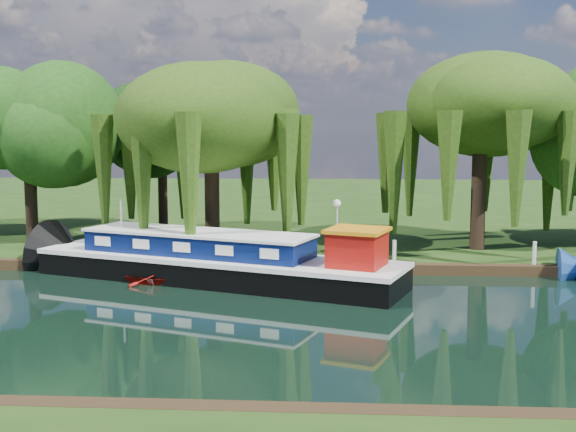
{
  "coord_description": "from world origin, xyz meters",
  "views": [
    {
      "loc": [
        0.28,
        -22.82,
        6.32
      ],
      "look_at": [
        -1.48,
        5.75,
        2.8
      ],
      "focal_mm": 45.0,
      "sensor_mm": 36.0,
      "label": 1
    }
  ],
  "objects": [
    {
      "name": "ground",
      "position": [
        0.0,
        0.0,
        0.0
      ],
      "size": [
        120.0,
        120.0,
        0.0
      ],
      "primitive_type": "plane",
      "color": "black"
    },
    {
      "name": "far_bank",
      "position": [
        0.0,
        34.0,
        0.23
      ],
      "size": [
        120.0,
        52.0,
        0.45
      ],
      "primitive_type": "cube",
      "color": "black",
      "rests_on": "ground"
    },
    {
      "name": "dutch_barge",
      "position": [
        -4.36,
        6.2,
        0.82
      ],
      "size": [
        16.0,
        8.71,
        3.32
      ],
      "rotation": [
        0.0,
        0.0,
        -0.35
      ],
      "color": "black",
      "rests_on": "ground"
    },
    {
      "name": "red_dinghy",
      "position": [
        -6.59,
        5.75,
        0.0
      ],
      "size": [
        3.36,
        2.65,
        0.63
      ],
      "primitive_type": "imported",
      "rotation": [
        0.0,
        0.0,
        1.4
      ],
      "color": "maroon",
      "rests_on": "ground"
    },
    {
      "name": "willow_left",
      "position": [
        -5.4,
        10.86,
        6.61
      ],
      "size": [
        7.07,
        7.07,
        8.48
      ],
      "color": "black",
      "rests_on": "far_bank"
    },
    {
      "name": "willow_right",
      "position": [
        7.33,
        12.33,
        6.76
      ],
      "size": [
        7.1,
        7.1,
        8.64
      ],
      "color": "black",
      "rests_on": "far_bank"
    },
    {
      "name": "tree_far_left",
      "position": [
        -14.95,
        12.62,
        6.52
      ],
      "size": [
        5.51,
        5.51,
        8.88
      ],
      "color": "black",
      "rests_on": "far_bank"
    },
    {
      "name": "tree_far_mid",
      "position": [
        -9.38,
        17.66,
        5.73
      ],
      "size": [
        4.67,
        4.67,
        7.65
      ],
      "color": "black",
      "rests_on": "far_bank"
    },
    {
      "name": "lamppost",
      "position": [
        0.5,
        10.5,
        2.42
      ],
      "size": [
        0.36,
        0.36,
        2.56
      ],
      "color": "silver",
      "rests_on": "far_bank"
    },
    {
      "name": "mooring_posts",
      "position": [
        -0.5,
        8.4,
        0.95
      ],
      "size": [
        19.16,
        0.16,
        1.0
      ],
      "color": "silver",
      "rests_on": "far_bank"
    }
  ]
}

